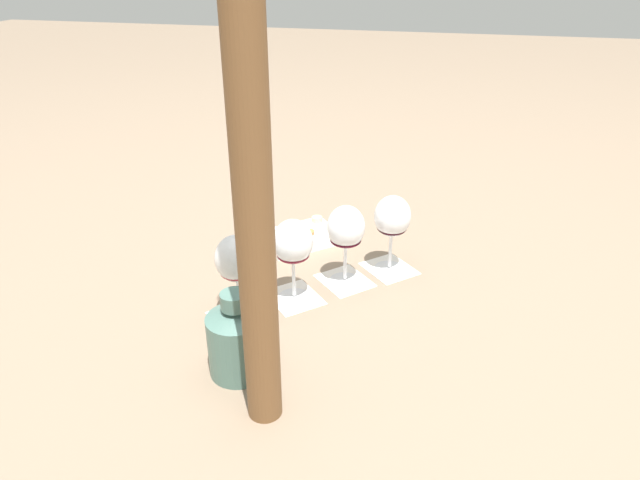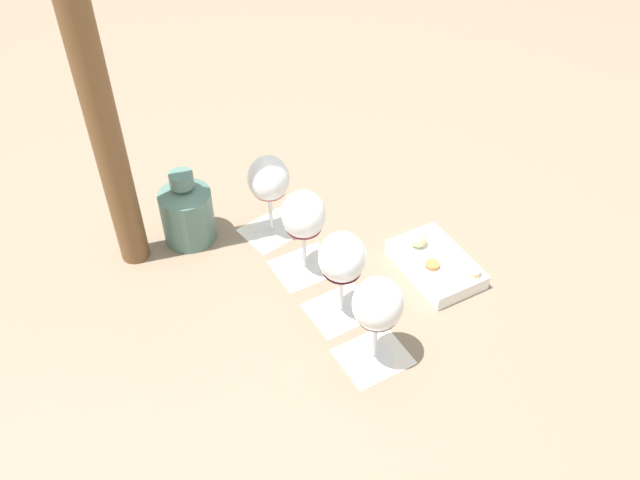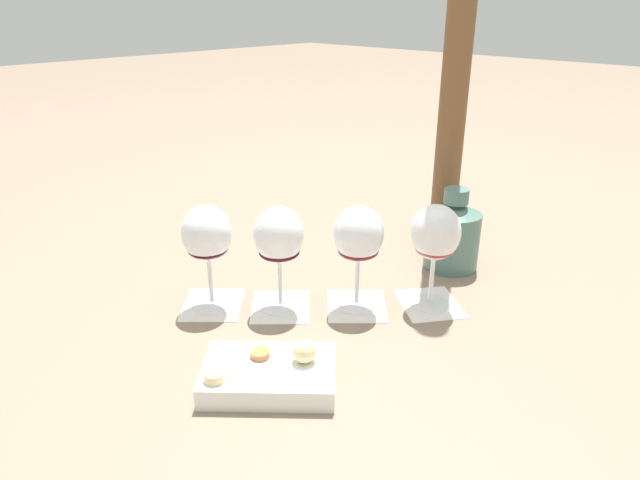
{
  "view_description": "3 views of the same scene",
  "coord_description": "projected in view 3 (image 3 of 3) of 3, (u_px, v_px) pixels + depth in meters",
  "views": [
    {
      "loc": [
        -0.95,
        -0.23,
        0.62
      ],
      "look_at": [
        -0.0,
        0.0,
        0.11
      ],
      "focal_mm": 32.0,
      "sensor_mm": 36.0,
      "label": 1
    },
    {
      "loc": [
        0.19,
        -0.79,
        0.86
      ],
      "look_at": [
        -0.0,
        0.0,
        0.11
      ],
      "focal_mm": 38.0,
      "sensor_mm": 36.0,
      "label": 2
    },
    {
      "loc": [
        0.57,
        0.55,
        0.45
      ],
      "look_at": [
        -0.0,
        0.0,
        0.11
      ],
      "focal_mm": 32.0,
      "sensor_mm": 36.0,
      "label": 3
    }
  ],
  "objects": [
    {
      "name": "wine_glass_2",
      "position": [
        279.0,
        239.0,
        0.86
      ],
      "size": [
        0.08,
        0.08,
        0.17
      ],
      "color": "white",
      "rests_on": "tasting_card_2"
    },
    {
      "name": "tasting_card_1",
      "position": [
        357.0,
        305.0,
        0.91
      ],
      "size": [
        0.14,
        0.14,
        0.0
      ],
      "color": "silver",
      "rests_on": "ground_plane"
    },
    {
      "name": "wine_glass_0",
      "position": [
        435.0,
        237.0,
        0.87
      ],
      "size": [
        0.08,
        0.08,
        0.17
      ],
      "color": "white",
      "rests_on": "tasting_card_0"
    },
    {
      "name": "ceramic_vase",
      "position": [
        453.0,
        234.0,
        1.02
      ],
      "size": [
        0.1,
        0.1,
        0.15
      ],
      "color": "#4C7066",
      "rests_on": "ground_plane"
    },
    {
      "name": "wine_glass_1",
      "position": [
        358.0,
        239.0,
        0.86
      ],
      "size": [
        0.08,
        0.08,
        0.17
      ],
      "color": "white",
      "rests_on": "tasting_card_1"
    },
    {
      "name": "tasting_card_0",
      "position": [
        430.0,
        304.0,
        0.91
      ],
      "size": [
        0.14,
        0.14,
        0.0
      ],
      "color": "silver",
      "rests_on": "ground_plane"
    },
    {
      "name": "tasting_card_3",
      "position": [
        213.0,
        304.0,
        0.91
      ],
      "size": [
        0.14,
        0.14,
        0.0
      ],
      "color": "silver",
      "rests_on": "ground_plane"
    },
    {
      "name": "wine_glass_3",
      "position": [
        207.0,
        238.0,
        0.87
      ],
      "size": [
        0.08,
        0.08,
        0.17
      ],
      "color": "white",
      "rests_on": "tasting_card_3"
    },
    {
      "name": "tasting_card_2",
      "position": [
        281.0,
        306.0,
        0.91
      ],
      "size": [
        0.14,
        0.14,
        0.0
      ],
      "color": "silver",
      "rests_on": "ground_plane"
    },
    {
      "name": "snack_dish",
      "position": [
        270.0,
        373.0,
        0.72
      ],
      "size": [
        0.19,
        0.2,
        0.06
      ],
      "color": "white",
      "rests_on": "ground_plane"
    },
    {
      "name": "ground_plane",
      "position": [
        319.0,
        306.0,
        0.91
      ],
      "size": [
        8.0,
        8.0,
        0.0
      ],
      "primitive_type": "plane",
      "color": "#7F6B56"
    }
  ]
}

